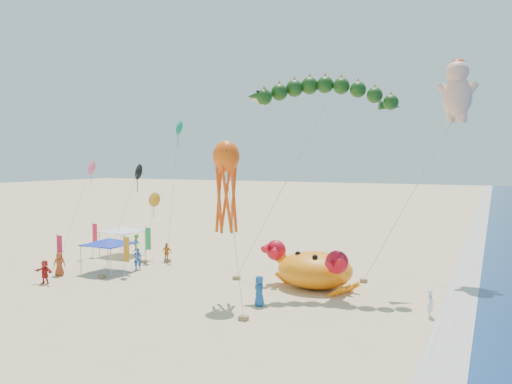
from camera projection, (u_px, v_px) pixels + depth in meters
ground at (270, 289)px, 34.25m from camera, size 320.00×320.00×0.00m
foam_strip at (457, 312)px, 29.06m from camera, size 320.00×320.00×0.00m
crab_inflatable at (314, 269)px, 34.31m from camera, size 7.12×6.06×3.12m
dragon_kite at (324, 97)px, 34.05m from camera, size 11.59×5.81×14.26m
cherub_kite at (457, 90)px, 37.44m from camera, size 6.93×6.42×16.38m
octopus_kite at (226, 180)px, 31.14m from camera, size 3.98×4.20×10.06m
canopy_blue at (109, 241)px, 39.26m from camera, size 3.56×3.56×2.71m
canopy_white at (122, 229)px, 46.20m from camera, size 3.46×3.46×2.71m
feather_flags at (107, 243)px, 41.07m from camera, size 8.43×6.61×3.20m
beachgoers at (138, 265)px, 37.98m from camera, size 29.17×14.44×1.87m
small_kites at (138, 176)px, 43.96m from camera, size 8.97×9.43×12.47m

